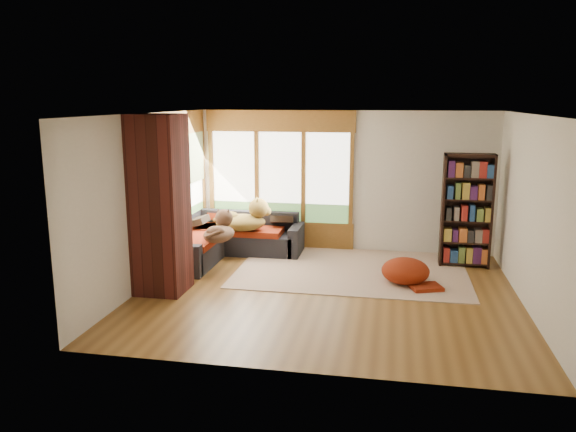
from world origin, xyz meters
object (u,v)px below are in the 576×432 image
at_px(brick_chimney, 160,205).
at_px(area_rug, 352,267).
at_px(dog_tan, 245,213).
at_px(sectional_sofa, 231,239).
at_px(bookshelf, 467,211).
at_px(pouf, 405,270).
at_px(dog_brindle, 220,225).

bearing_deg(brick_chimney, area_rug, 31.84).
xyz_separation_m(area_rug, dog_tan, (-1.96, 0.35, 0.79)).
distance_m(area_rug, dog_tan, 2.14).
relative_size(sectional_sofa, bookshelf, 1.14).
distance_m(brick_chimney, bookshelf, 5.03).
bearing_deg(brick_chimney, bookshelf, 25.17).
xyz_separation_m(bookshelf, dog_tan, (-3.82, -0.12, -0.17)).
bearing_deg(bookshelf, brick_chimney, -154.83).
distance_m(bookshelf, pouf, 1.68).
relative_size(bookshelf, dog_brindle, 2.39).
bearing_deg(sectional_sofa, brick_chimney, -105.69).
xyz_separation_m(bookshelf, dog_brindle, (-4.03, -0.90, -0.21)).
distance_m(dog_tan, dog_brindle, 0.81).
bearing_deg(pouf, bookshelf, 48.57).
relative_size(brick_chimney, pouf, 3.54).
xyz_separation_m(pouf, dog_brindle, (-3.04, 0.23, 0.54)).
relative_size(brick_chimney, area_rug, 0.69).
bearing_deg(pouf, dog_brindle, 175.69).
xyz_separation_m(brick_chimney, dog_tan, (0.72, 2.01, -0.50)).
bearing_deg(bookshelf, dog_brindle, -167.46).
bearing_deg(dog_brindle, pouf, -92.83).
height_order(brick_chimney, area_rug, brick_chimney).
height_order(sectional_sofa, dog_tan, dog_tan).
distance_m(brick_chimney, dog_brindle, 1.44).
bearing_deg(sectional_sofa, pouf, -21.96).
bearing_deg(bookshelf, dog_tan, -178.17).
bearing_deg(dog_brindle, area_rug, -77.38).
height_order(bookshelf, dog_tan, bookshelf).
bearing_deg(pouf, sectional_sofa, 161.44).
xyz_separation_m(area_rug, pouf, (0.87, -0.66, 0.21)).
relative_size(area_rug, pouf, 5.11).
xyz_separation_m(sectional_sofa, area_rug, (2.23, -0.38, -0.30)).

